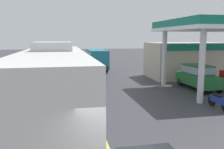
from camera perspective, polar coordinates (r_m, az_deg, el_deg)
ground at (r=24.86m, az=-7.98°, el=-0.33°), size 120.00×120.00×0.00m
lane_divider_stripe at (r=19.94m, az=-7.10°, el=-2.53°), size 0.16×50.00×0.01m
coach_bus_main at (r=10.32m, az=-13.66°, el=-3.56°), size 2.60×11.04×3.69m
gas_station_roadside at (r=22.83m, az=19.37°, el=5.10°), size 9.10×11.95×5.10m
car_at_pump at (r=19.49m, az=19.78°, el=-0.23°), size 1.70×4.20×1.82m
minibus_opposing_lane at (r=29.11m, az=-3.63°, el=3.97°), size 2.04×6.13×2.44m
motorcycle_parked_forecourt at (r=14.49m, az=23.94°, el=-5.72°), size 0.55×1.80×0.92m
car_trailing_behind_bus at (r=28.08m, az=-13.05°, el=2.65°), size 1.70×4.20×1.82m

